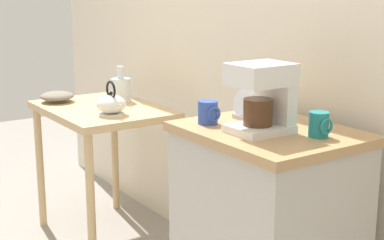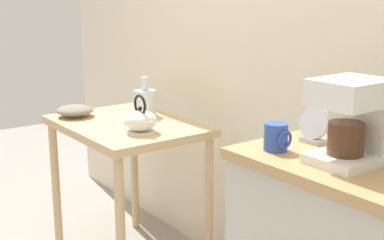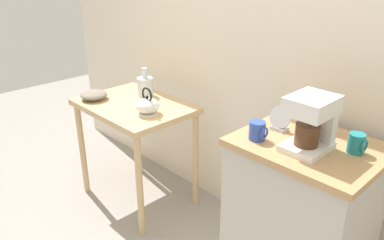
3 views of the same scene
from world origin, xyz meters
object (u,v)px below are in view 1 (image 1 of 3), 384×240
object	(u,v)px
teakettle	(111,104)
coffee_maker	(265,95)
bowl_stoneware	(57,96)
mug_dark_teal	(319,125)
mug_blue	(208,112)
table_clock	(244,105)
glass_carafe_vase	(121,89)

from	to	relation	value
teakettle	coffee_maker	distance (m)	1.12
bowl_stoneware	mug_dark_teal	distance (m)	1.79
teakettle	mug_blue	xyz separation A→B (m)	(0.88, -0.01, 0.12)
bowl_stoneware	coffee_maker	bearing A→B (deg)	6.91
bowl_stoneware	table_clock	xyz separation A→B (m)	(1.38, 0.27, 0.15)
teakettle	mug_dark_teal	xyz separation A→B (m)	(1.27, 0.20, 0.12)
teakettle	table_clock	bearing A→B (deg)	10.35
teakettle	glass_carafe_vase	xyz separation A→B (m)	(-0.30, 0.21, 0.02)
teakettle	coffee_maker	world-z (taller)	coffee_maker
mug_blue	coffee_maker	bearing A→B (deg)	23.35
teakettle	mug_dark_teal	bearing A→B (deg)	9.00
bowl_stoneware	teakettle	distance (m)	0.50
bowl_stoneware	table_clock	size ratio (longest dim) A/B	1.50
mug_dark_teal	teakettle	bearing A→B (deg)	-171.00
bowl_stoneware	coffee_maker	distance (m)	1.62
bowl_stoneware	mug_blue	bearing A→B (deg)	4.03
bowl_stoneware	table_clock	bearing A→B (deg)	11.00
mug_dark_teal	mug_blue	bearing A→B (deg)	-151.73
bowl_stoneware	mug_dark_teal	bearing A→B (deg)	9.89
mug_blue	mug_dark_teal	world-z (taller)	same
teakettle	table_clock	size ratio (longest dim) A/B	1.50
mug_blue	table_clock	xyz separation A→B (m)	(0.01, 0.17, 0.01)
glass_carafe_vase	mug_blue	distance (m)	1.20
bowl_stoneware	glass_carafe_vase	world-z (taller)	glass_carafe_vase
table_clock	mug_dark_teal	bearing A→B (deg)	5.81
bowl_stoneware	glass_carafe_vase	bearing A→B (deg)	58.81
coffee_maker	mug_dark_teal	distance (m)	0.22
glass_carafe_vase	coffee_maker	distance (m)	1.42
glass_carafe_vase	coffee_maker	bearing A→B (deg)	-5.07
coffee_maker	mug_dark_teal	bearing A→B (deg)	34.15
glass_carafe_vase	mug_dark_teal	world-z (taller)	mug_dark_teal
glass_carafe_vase	mug_blue	xyz separation A→B (m)	(1.18, -0.22, 0.10)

